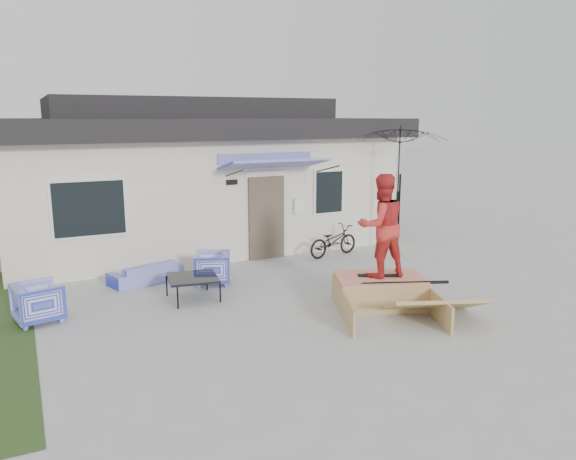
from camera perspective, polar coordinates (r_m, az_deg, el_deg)
name	(u,v)px	position (r m, az deg, el deg)	size (l,w,h in m)	color
ground	(318,322)	(9.84, 3.09, -9.53)	(90.00, 90.00, 0.00)	#A8A8A6
house	(187,172)	(16.68, -10.40, 5.95)	(10.80, 8.49, 4.10)	beige
loveseat	(146,269)	(12.35, -14.54, -3.95)	(1.57, 0.46, 0.61)	#222FB1
armchair_left	(38,300)	(10.67, -24.46, -6.66)	(0.76, 0.71, 0.78)	#222FB1
armchair_right	(212,266)	(11.99, -7.87, -3.76)	(0.75, 0.70, 0.77)	#222FB1
coffee_table	(193,288)	(11.09, -9.82, -5.93)	(0.94, 0.94, 0.46)	black
bicycle	(333,238)	(14.24, 4.71, -0.78)	(0.53, 1.53, 0.98)	black
patio_umbrella	(400,187)	(14.58, 11.52, 4.34)	(2.77, 2.66, 2.20)	black
skate_ramp	(380,291)	(10.76, 9.48, -6.25)	(1.64, 2.18, 0.55)	tan
skateboard	(379,275)	(10.72, 9.46, -4.64)	(0.83, 0.21, 0.05)	black
skater	(381,224)	(10.49, 9.65, 0.63)	(0.96, 0.74, 1.96)	red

